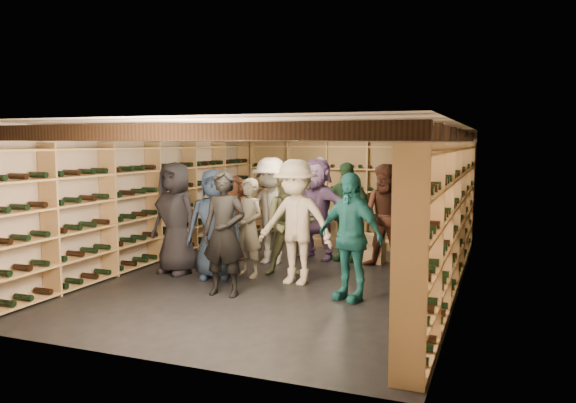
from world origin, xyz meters
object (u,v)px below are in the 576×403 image
(crate_stack_left, at_px, (323,230))
(person_6, at_px, (214,224))
(person_2, at_px, (289,223))
(person_9, at_px, (271,211))
(person_7, at_px, (249,228))
(person_12, at_px, (424,225))
(person_5, at_px, (234,217))
(person_10, at_px, (346,211))
(person_3, at_px, (296,222))
(person_11, at_px, (317,208))
(person_0, at_px, (175,218))
(person_1, at_px, (224,233))
(crate_loose, at_px, (390,245))
(person_8, at_px, (387,217))
(person_4, at_px, (350,236))
(crate_stack_right, at_px, (370,248))

(crate_stack_left, bearing_deg, person_6, -103.00)
(person_2, relative_size, person_9, 0.90)
(person_2, bearing_deg, person_7, -171.97)
(person_6, xyz_separation_m, person_12, (3.01, 1.82, -0.11))
(person_5, distance_m, person_7, 1.45)
(person_10, bearing_deg, person_9, -139.21)
(crate_stack_left, xyz_separation_m, person_3, (0.55, -3.18, 0.61))
(person_3, distance_m, person_11, 1.96)
(person_0, distance_m, person_6, 0.77)
(crate_stack_left, height_order, person_5, person_5)
(person_0, bearing_deg, person_1, -20.58)
(person_5, xyz_separation_m, person_12, (3.40, 0.33, -0.01))
(person_2, bearing_deg, crate_loose, 49.19)
(person_2, distance_m, person_8, 1.73)
(person_0, xyz_separation_m, person_9, (1.18, 1.23, 0.03))
(person_3, relative_size, person_9, 1.00)
(crate_stack_left, height_order, person_11, person_11)
(person_5, bearing_deg, person_0, -90.96)
(person_8, bearing_deg, person_2, -134.18)
(person_6, height_order, person_12, person_6)
(crate_loose, xyz_separation_m, person_0, (-2.91, -3.34, 0.83))
(person_6, bearing_deg, person_4, -28.76)
(person_6, height_order, person_7, person_6)
(person_1, bearing_deg, person_0, 144.34)
(person_2, xyz_separation_m, person_8, (1.38, 1.03, 0.04))
(crate_stack_left, xyz_separation_m, person_5, (-1.16, -1.82, 0.43))
(crate_loose, relative_size, person_3, 0.26)
(person_12, bearing_deg, person_2, -151.63)
(person_12, bearing_deg, person_1, -135.29)
(crate_stack_left, height_order, person_9, person_9)
(person_10, distance_m, person_12, 1.47)
(crate_stack_right, relative_size, person_3, 0.27)
(crate_stack_left, xyz_separation_m, person_12, (2.25, -1.49, 0.42))
(person_11, bearing_deg, person_4, -42.98)
(person_1, xyz_separation_m, person_11, (0.41, 2.90, 0.06))
(person_4, bearing_deg, crate_stack_right, 118.10)
(person_3, xyz_separation_m, person_8, (1.10, 1.51, -0.05))
(person_1, bearing_deg, person_7, 95.50)
(person_8, bearing_deg, crate_stack_right, 140.88)
(person_3, bearing_deg, person_5, 147.03)
(crate_stack_left, relative_size, person_11, 0.36)
(person_9, bearing_deg, person_3, -51.09)
(crate_stack_right, height_order, person_10, person_10)
(crate_stack_right, distance_m, person_3, 2.17)
(person_2, height_order, person_7, person_2)
(crate_loose, height_order, person_12, person_12)
(crate_stack_right, xyz_separation_m, person_8, (0.38, -0.43, 0.64))
(person_3, xyz_separation_m, person_9, (-0.90, 1.17, -0.00))
(person_11, bearing_deg, person_10, 19.61)
(person_4, xyz_separation_m, person_8, (0.11, 2.04, 0.02))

